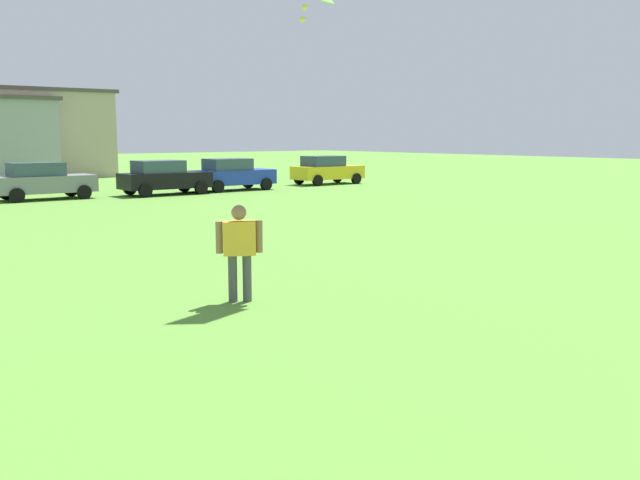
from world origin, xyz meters
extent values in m
cylinder|color=#4C4C51|center=(1.93, 12.67, 0.42)|extent=(0.16, 0.16, 0.83)
cylinder|color=#4C4C51|center=(1.71, 12.79, 0.42)|extent=(0.16, 0.16, 0.83)
cube|color=yellow|center=(1.82, 12.73, 1.13)|extent=(0.64, 0.54, 0.59)
cylinder|color=#936B4C|center=(2.12, 12.56, 1.15)|extent=(0.12, 0.12, 0.56)
cylinder|color=#936B4C|center=(1.52, 12.90, 1.15)|extent=(0.12, 0.12, 0.56)
sphere|color=#936B4C|center=(1.82, 12.73, 1.57)|extent=(0.26, 0.26, 0.26)
sphere|color=yellow|center=(3.60, 13.20, 5.23)|extent=(0.10, 0.10, 0.10)
sphere|color=yellow|center=(3.55, 13.20, 5.01)|extent=(0.10, 0.10, 0.10)
cube|color=slate|center=(5.25, 35.19, 0.70)|extent=(4.30, 1.80, 0.76)
cube|color=#334756|center=(4.91, 35.19, 1.38)|extent=(2.24, 1.58, 0.60)
cylinder|color=black|center=(6.71, 36.09, 0.32)|extent=(0.64, 0.22, 0.64)
cylinder|color=black|center=(6.71, 34.29, 0.32)|extent=(0.64, 0.22, 0.64)
cylinder|color=black|center=(3.79, 36.09, 0.32)|extent=(0.64, 0.22, 0.64)
cylinder|color=black|center=(3.79, 34.29, 0.32)|extent=(0.64, 0.22, 0.64)
cube|color=black|center=(10.72, 34.25, 0.70)|extent=(4.30, 1.80, 0.76)
cube|color=#334756|center=(10.38, 34.25, 1.38)|extent=(2.24, 1.58, 0.60)
cylinder|color=black|center=(12.18, 35.15, 0.32)|extent=(0.64, 0.22, 0.64)
cylinder|color=black|center=(12.18, 33.35, 0.32)|extent=(0.64, 0.22, 0.64)
cylinder|color=black|center=(9.26, 35.15, 0.32)|extent=(0.64, 0.22, 0.64)
cylinder|color=black|center=(9.26, 33.35, 0.32)|extent=(0.64, 0.22, 0.64)
cube|color=#1E38AD|center=(14.77, 34.56, 0.70)|extent=(4.30, 1.80, 0.76)
cube|color=#334756|center=(14.43, 34.56, 1.38)|extent=(2.24, 1.58, 0.60)
cylinder|color=black|center=(16.23, 35.46, 0.32)|extent=(0.64, 0.22, 0.64)
cylinder|color=black|center=(16.23, 33.66, 0.32)|extent=(0.64, 0.22, 0.64)
cylinder|color=black|center=(13.31, 35.46, 0.32)|extent=(0.64, 0.22, 0.64)
cylinder|color=black|center=(13.31, 33.66, 0.32)|extent=(0.64, 0.22, 0.64)
cube|color=yellow|center=(21.69, 35.26, 0.70)|extent=(4.30, 1.80, 0.76)
cube|color=#334756|center=(21.34, 35.26, 1.38)|extent=(2.24, 1.58, 0.60)
cylinder|color=black|center=(23.15, 36.16, 0.32)|extent=(0.64, 0.22, 0.64)
cylinder|color=black|center=(23.15, 34.36, 0.32)|extent=(0.64, 0.22, 0.64)
cylinder|color=black|center=(20.23, 36.16, 0.32)|extent=(0.64, 0.22, 0.64)
cylinder|color=black|center=(20.23, 34.36, 0.32)|extent=(0.64, 0.22, 0.64)
cube|color=tan|center=(8.37, 52.90, 2.87)|extent=(12.52, 6.14, 5.74)
cube|color=#4C4742|center=(8.37, 52.90, 5.86)|extent=(13.02, 6.38, 0.24)
camera|label=1|loc=(-4.47, 2.35, 2.89)|focal=39.56mm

